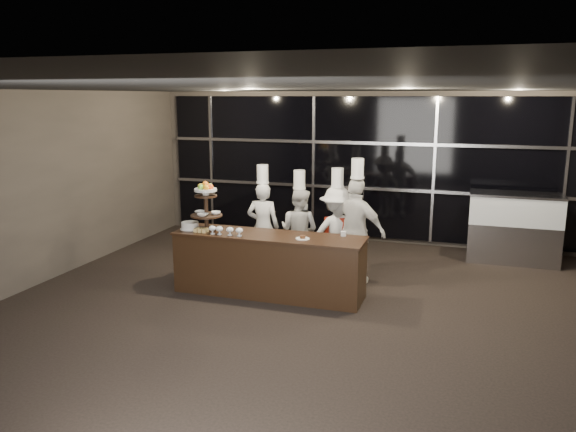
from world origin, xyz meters
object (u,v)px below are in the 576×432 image
(display_stand, at_px, (206,202))
(chef_c, at_px, (336,232))
(chef_a, at_px, (263,225))
(chef_b, at_px, (299,229))
(layer_cake, at_px, (190,226))
(chef_d, at_px, (356,231))
(display_case, at_px, (514,224))
(buffet_counter, at_px, (269,264))

(display_stand, xyz_separation_m, chef_c, (1.77, 1.06, -0.57))
(chef_a, distance_m, chef_b, 0.61)
(layer_cake, xyz_separation_m, chef_c, (2.03, 1.11, -0.21))
(display_stand, xyz_separation_m, chef_d, (2.12, 0.88, -0.48))
(display_stand, distance_m, display_case, 5.45)
(display_case, bearing_deg, chef_a, -155.65)
(display_stand, bearing_deg, layer_cake, -169.05)
(chef_a, xyz_separation_m, chef_c, (1.27, -0.04, -0.02))
(display_stand, bearing_deg, display_case, 32.81)
(chef_a, relative_size, chef_b, 1.05)
(display_case, relative_size, chef_d, 0.78)
(display_stand, bearing_deg, chef_a, 65.64)
(layer_cake, relative_size, display_case, 0.19)
(layer_cake, bearing_deg, display_stand, 10.95)
(display_stand, relative_size, chef_c, 0.41)
(display_stand, bearing_deg, chef_b, 47.58)
(chef_c, height_order, chef_d, chef_d)
(chef_a, xyz_separation_m, chef_d, (1.62, -0.22, 0.07))
(chef_b, distance_m, chef_d, 1.08)
(buffet_counter, height_order, chef_a, chef_a)
(chef_a, distance_m, chef_d, 1.64)
(buffet_counter, height_order, display_case, display_case)
(display_case, distance_m, chef_c, 3.35)
(buffet_counter, relative_size, display_case, 1.82)
(buffet_counter, height_order, chef_b, chef_b)
(buffet_counter, bearing_deg, chef_d, 38.29)
(chef_c, bearing_deg, display_stand, -149.22)
(buffet_counter, relative_size, layer_cake, 9.47)
(layer_cake, distance_m, chef_b, 1.87)
(chef_a, bearing_deg, chef_b, 9.86)
(display_stand, relative_size, layer_cake, 2.48)
(buffet_counter, xyz_separation_m, display_case, (3.55, 2.93, 0.22))
(display_case, xyz_separation_m, chef_b, (-3.45, -1.73, 0.04))
(chef_b, relative_size, chef_d, 0.87)
(buffet_counter, bearing_deg, chef_c, 53.82)
(chef_a, bearing_deg, display_case, 24.35)
(chef_c, bearing_deg, layer_cake, -151.42)
(layer_cake, distance_m, display_case, 5.67)
(display_case, relative_size, chef_b, 0.90)
(layer_cake, xyz_separation_m, chef_d, (2.38, 0.93, -0.11))
(chef_d, bearing_deg, layer_cake, -158.55)
(chef_d, bearing_deg, display_stand, -157.36)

